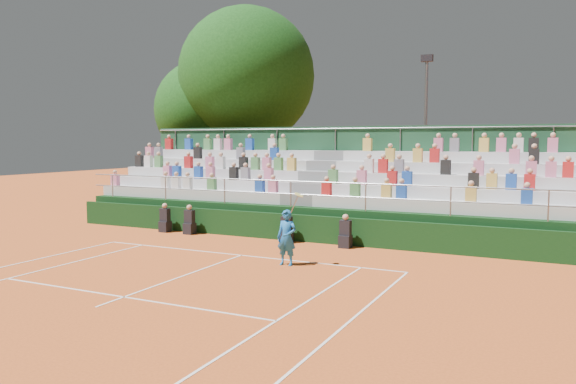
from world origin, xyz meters
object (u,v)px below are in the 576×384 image
at_px(tennis_player, 287,237).
at_px(floodlight_mast, 426,121).
at_px(tree_east, 246,76).
at_px(tree_west, 205,110).

relative_size(tennis_player, floodlight_mast, 0.27).
xyz_separation_m(tennis_player, tree_east, (-8.97, 13.09, 6.56)).
xyz_separation_m(tennis_player, tree_west, (-11.71, 12.89, 4.69)).
height_order(tree_east, floodlight_mast, tree_east).
height_order(tree_west, tree_east, tree_east).
relative_size(tennis_player, tree_east, 0.20).
bearing_deg(tree_east, tree_west, -175.67).
distance_m(tennis_player, floodlight_mast, 15.05).
xyz_separation_m(tennis_player, floodlight_mast, (0.92, 14.50, 3.90)).
bearing_deg(floodlight_mast, tree_east, -171.89).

